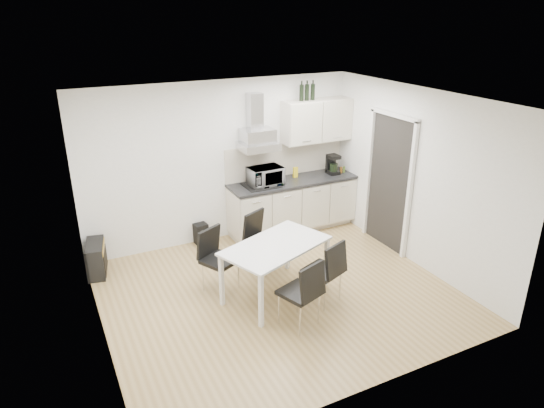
% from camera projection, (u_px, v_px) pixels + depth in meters
% --- Properties ---
extents(ground, '(4.50, 4.50, 0.00)m').
position_uv_depth(ground, '(278.00, 293.00, 6.58)').
color(ground, tan).
rests_on(ground, ground).
extents(wall_back, '(4.50, 0.10, 2.60)m').
position_uv_depth(wall_back, '(221.00, 162.00, 7.76)').
color(wall_back, white).
rests_on(wall_back, ground).
extents(wall_front, '(4.50, 0.10, 2.60)m').
position_uv_depth(wall_front, '(378.00, 278.00, 4.44)').
color(wall_front, white).
rests_on(wall_front, ground).
extents(wall_left, '(0.10, 4.00, 2.60)m').
position_uv_depth(wall_left, '(91.00, 240.00, 5.17)').
color(wall_left, white).
rests_on(wall_left, ground).
extents(wall_right, '(0.10, 4.00, 2.60)m').
position_uv_depth(wall_right, '(416.00, 178.00, 7.03)').
color(wall_right, white).
rests_on(wall_right, ground).
extents(ceiling, '(4.50, 4.50, 0.00)m').
position_uv_depth(ceiling, '(279.00, 100.00, 5.61)').
color(ceiling, white).
rests_on(ceiling, wall_back).
extents(doorway, '(0.08, 1.04, 2.10)m').
position_uv_depth(doorway, '(388.00, 184.00, 7.56)').
color(doorway, white).
rests_on(doorway, ground).
extents(kitchenette, '(2.22, 0.64, 2.52)m').
position_uv_depth(kitchenette, '(294.00, 184.00, 8.20)').
color(kitchenette, beige).
rests_on(kitchenette, ground).
extents(dining_table, '(1.59, 1.25, 0.75)m').
position_uv_depth(dining_table, '(276.00, 250.00, 6.30)').
color(dining_table, white).
rests_on(dining_table, ground).
extents(chair_far_left, '(0.62, 0.65, 0.88)m').
position_uv_depth(chair_far_left, '(220.00, 261.00, 6.50)').
color(chair_far_left, black).
rests_on(chair_far_left, ground).
extents(chair_far_right, '(0.61, 0.64, 0.88)m').
position_uv_depth(chair_far_right, '(264.00, 242.00, 7.02)').
color(chair_far_right, black).
rests_on(chair_far_right, ground).
extents(chair_near_left, '(0.58, 0.62, 0.88)m').
position_uv_depth(chair_near_left, '(299.00, 293.00, 5.77)').
color(chair_near_left, black).
rests_on(chair_near_left, ground).
extents(chair_near_right, '(0.59, 0.63, 0.88)m').
position_uv_depth(chair_near_right, '(323.00, 271.00, 6.25)').
color(chair_near_right, black).
rests_on(chair_near_right, ground).
extents(guitar_amp, '(0.35, 0.61, 0.48)m').
position_uv_depth(guitar_amp, '(96.00, 258.00, 6.99)').
color(guitar_amp, black).
rests_on(guitar_amp, ground).
extents(floor_speaker, '(0.22, 0.20, 0.34)m').
position_uv_depth(floor_speaker, '(201.00, 234.00, 7.91)').
color(floor_speaker, black).
rests_on(floor_speaker, ground).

